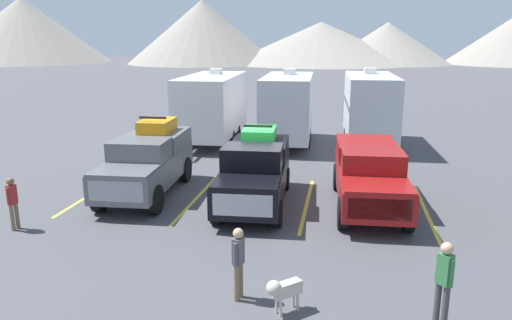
{
  "coord_description": "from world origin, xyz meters",
  "views": [
    {
      "loc": [
        3.03,
        -16.04,
        5.48
      ],
      "look_at": [
        0.0,
        0.62,
        1.2
      ],
      "focal_mm": 34.31,
      "sensor_mm": 36.0,
      "label": 1
    }
  ],
  "objects_px": {
    "person_c": "(444,278)",
    "camper_trailer_a": "(212,104)",
    "pickup_truck_b": "(255,170)",
    "camper_trailer_c": "(370,106)",
    "person_a": "(238,259)",
    "pickup_truck_a": "(148,160)",
    "dog": "(282,289)",
    "camper_trailer_b": "(288,106)",
    "person_b": "(13,200)",
    "pickup_truck_c": "(369,174)"
  },
  "relations": [
    {
      "from": "pickup_truck_b",
      "to": "camper_trailer_c",
      "type": "height_order",
      "value": "camper_trailer_c"
    },
    {
      "from": "person_c",
      "to": "person_b",
      "type": "bearing_deg",
      "value": 165.63
    },
    {
      "from": "camper_trailer_a",
      "to": "camper_trailer_b",
      "type": "bearing_deg",
      "value": -0.88
    },
    {
      "from": "pickup_truck_b",
      "to": "person_a",
      "type": "relative_size",
      "value": 3.41
    },
    {
      "from": "pickup_truck_a",
      "to": "person_c",
      "type": "height_order",
      "value": "pickup_truck_a"
    },
    {
      "from": "person_a",
      "to": "camper_trailer_c",
      "type": "bearing_deg",
      "value": 78.31
    },
    {
      "from": "dog",
      "to": "pickup_truck_b",
      "type": "bearing_deg",
      "value": 104.85
    },
    {
      "from": "camper_trailer_c",
      "to": "person_a",
      "type": "bearing_deg",
      "value": -101.69
    },
    {
      "from": "dog",
      "to": "camper_trailer_a",
      "type": "bearing_deg",
      "value": 109.83
    },
    {
      "from": "camper_trailer_a",
      "to": "dog",
      "type": "xyz_separation_m",
      "value": [
        5.82,
        -16.15,
        -1.47
      ]
    },
    {
      "from": "dog",
      "to": "camper_trailer_c",
      "type": "bearing_deg",
      "value": 81.9
    },
    {
      "from": "person_c",
      "to": "dog",
      "type": "xyz_separation_m",
      "value": [
        -3.1,
        -0.16,
        -0.46
      ]
    },
    {
      "from": "person_c",
      "to": "camper_trailer_a",
      "type": "bearing_deg",
      "value": 119.15
    },
    {
      "from": "pickup_truck_b",
      "to": "person_b",
      "type": "height_order",
      "value": "pickup_truck_b"
    },
    {
      "from": "camper_trailer_c",
      "to": "person_c",
      "type": "xyz_separation_m",
      "value": [
        0.74,
        -16.38,
        -1.06
      ]
    },
    {
      "from": "camper_trailer_b",
      "to": "dog",
      "type": "height_order",
      "value": "camper_trailer_b"
    },
    {
      "from": "camper_trailer_a",
      "to": "camper_trailer_c",
      "type": "xyz_separation_m",
      "value": [
        8.18,
        0.39,
        0.05
      ]
    },
    {
      "from": "camper_trailer_b",
      "to": "person_c",
      "type": "bearing_deg",
      "value": -72.94
    },
    {
      "from": "pickup_truck_b",
      "to": "camper_trailer_c",
      "type": "distance_m",
      "value": 10.72
    },
    {
      "from": "pickup_truck_b",
      "to": "person_c",
      "type": "xyz_separation_m",
      "value": [
        4.87,
        -6.53,
        -0.15
      ]
    },
    {
      "from": "camper_trailer_b",
      "to": "pickup_truck_c",
      "type": "bearing_deg",
      "value": -67.49
    },
    {
      "from": "person_a",
      "to": "dog",
      "type": "xyz_separation_m",
      "value": [
        0.98,
        -0.41,
        -0.4
      ]
    },
    {
      "from": "camper_trailer_a",
      "to": "camper_trailer_b",
      "type": "relative_size",
      "value": 1.08
    },
    {
      "from": "person_b",
      "to": "dog",
      "type": "bearing_deg",
      "value": -20.39
    },
    {
      "from": "pickup_truck_a",
      "to": "camper_trailer_c",
      "type": "height_order",
      "value": "camper_trailer_c"
    },
    {
      "from": "pickup_truck_a",
      "to": "camper_trailer_a",
      "type": "distance_m",
      "value": 9.12
    },
    {
      "from": "pickup_truck_b",
      "to": "person_c",
      "type": "relative_size",
      "value": 3.19
    },
    {
      "from": "pickup_truck_c",
      "to": "camper_trailer_c",
      "type": "relative_size",
      "value": 0.79
    },
    {
      "from": "camper_trailer_a",
      "to": "person_a",
      "type": "distance_m",
      "value": 16.5
    },
    {
      "from": "camper_trailer_b",
      "to": "person_b",
      "type": "xyz_separation_m",
      "value": [
        -6.44,
        -13.02,
        -1.12
      ]
    },
    {
      "from": "person_b",
      "to": "person_a",
      "type": "bearing_deg",
      "value": -20.11
    },
    {
      "from": "pickup_truck_b",
      "to": "dog",
      "type": "relative_size",
      "value": 7.05
    },
    {
      "from": "pickup_truck_a",
      "to": "pickup_truck_c",
      "type": "relative_size",
      "value": 0.96
    },
    {
      "from": "person_b",
      "to": "person_c",
      "type": "xyz_separation_m",
      "value": [
        11.33,
        -2.9,
        0.09
      ]
    },
    {
      "from": "pickup_truck_a",
      "to": "camper_trailer_a",
      "type": "xyz_separation_m",
      "value": [
        -0.09,
        9.09,
        0.8
      ]
    },
    {
      "from": "camper_trailer_c",
      "to": "person_b",
      "type": "relative_size",
      "value": 4.63
    },
    {
      "from": "pickup_truck_c",
      "to": "camper_trailer_a",
      "type": "distance_m",
      "value": 12.05
    },
    {
      "from": "pickup_truck_b",
      "to": "pickup_truck_c",
      "type": "bearing_deg",
      "value": 4.79
    },
    {
      "from": "pickup_truck_b",
      "to": "pickup_truck_a",
      "type": "bearing_deg",
      "value": 174.69
    },
    {
      "from": "pickup_truck_a",
      "to": "person_b",
      "type": "distance_m",
      "value": 4.73
    },
    {
      "from": "camper_trailer_a",
      "to": "camper_trailer_b",
      "type": "height_order",
      "value": "camper_trailer_b"
    },
    {
      "from": "camper_trailer_c",
      "to": "person_b",
      "type": "xyz_separation_m",
      "value": [
        -10.59,
        -13.48,
        -1.15
      ]
    },
    {
      "from": "camper_trailer_b",
      "to": "person_c",
      "type": "distance_m",
      "value": 16.69
    },
    {
      "from": "pickup_truck_b",
      "to": "camper_trailer_b",
      "type": "bearing_deg",
      "value": 90.1
    },
    {
      "from": "person_b",
      "to": "camper_trailer_a",
      "type": "bearing_deg",
      "value": 79.56
    },
    {
      "from": "pickup_truck_b",
      "to": "person_b",
      "type": "bearing_deg",
      "value": -150.67
    },
    {
      "from": "person_c",
      "to": "pickup_truck_b",
      "type": "bearing_deg",
      "value": 126.71
    },
    {
      "from": "camper_trailer_b",
      "to": "person_b",
      "type": "height_order",
      "value": "camper_trailer_b"
    },
    {
      "from": "camper_trailer_c",
      "to": "person_b",
      "type": "height_order",
      "value": "camper_trailer_c"
    },
    {
      "from": "camper_trailer_a",
      "to": "person_c",
      "type": "bearing_deg",
      "value": -60.85
    }
  ]
}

